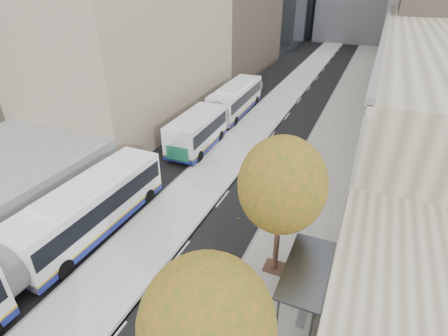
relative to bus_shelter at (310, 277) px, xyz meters
The scene contains 9 objects.
bus_platform 25.96m from the bus_shelter, 111.69° to the left, with size 4.25×150.00×0.15m, color #B4B4B4.
sidewalk 24.19m from the bus_shelter, 93.72° to the left, with size 4.75×150.00×0.08m, color gray.
building_tan 53.97m from the bus_shelter, 79.52° to the left, with size 18.00×92.00×8.00m, color gray.
bus_shelter is the anchor object (origin of this frame).
tree_b 6.93m from the bus_shelter, 109.31° to the right, with size 4.00×4.00×6.97m.
tree_c 4.23m from the bus_shelter, 135.67° to the left, with size 4.20×4.20×7.28m.
bus_near 13.66m from the bus_shelter, 165.18° to the right, with size 3.09×19.10×3.18m.
bus_far 23.26m from the bus_shelter, 123.62° to the left, with size 3.37×19.05×3.16m.
distant_car 35.68m from the bus_shelter, 112.54° to the left, with size 1.53×3.80×1.30m, color silver.
Camera 1 is at (6.64, -0.78, 13.84)m, focal length 28.00 mm.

